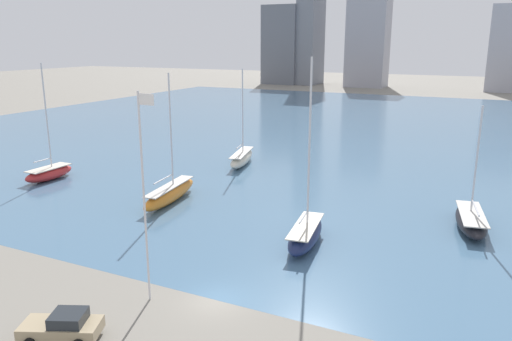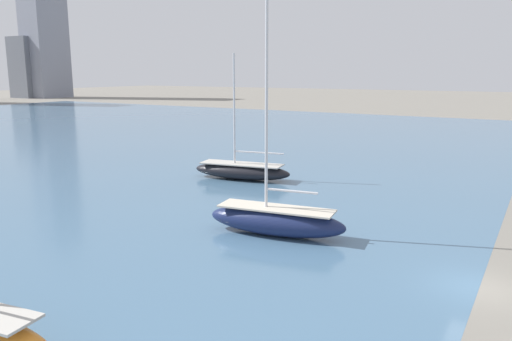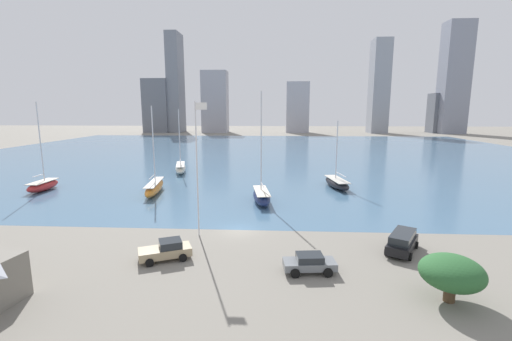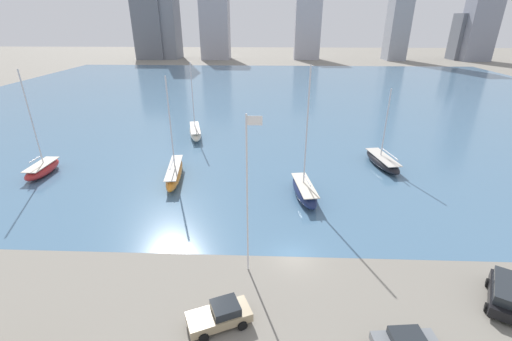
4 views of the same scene
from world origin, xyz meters
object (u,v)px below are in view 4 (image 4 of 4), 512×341
parked_suv_black (505,293)px  sailboat_red (42,168)px  sailboat_orange (174,172)px  flag_pole (248,194)px  parked_pickup_tan (221,315)px  sailboat_cream (195,132)px  sailboat_black (382,161)px  sailboat_navy (304,190)px

parked_suv_black → sailboat_red: bearing=-172.9°
sailboat_orange → parked_suv_black: sailboat_orange is taller
flag_pole → sailboat_orange: flag_pole is taller
flag_pole → parked_pickup_tan: size_ratio=2.84×
sailboat_cream → sailboat_black: (30.66, -12.62, -0.17)m
sailboat_navy → sailboat_red: size_ratio=1.09×
parked_suv_black → sailboat_cream: bearing=159.7°
sailboat_black → sailboat_red: sailboat_red is taller
sailboat_navy → parked_pickup_tan: 20.95m
sailboat_black → sailboat_navy: (-12.51, -10.31, 0.17)m
sailboat_red → parked_pickup_tan: bearing=-41.5°
sailboat_orange → parked_pickup_tan: bearing=-76.3°
sailboat_orange → parked_suv_black: 37.61m
flag_pole → sailboat_orange: 22.18m
sailboat_cream → parked_pickup_tan: size_ratio=2.69×
flag_pole → sailboat_cream: bearing=108.4°
sailboat_black → sailboat_navy: 16.21m
sailboat_cream → sailboat_orange: (0.89, -18.43, 0.01)m
parked_pickup_tan → sailboat_orange: bearing=177.8°
sailboat_cream → parked_suv_black: sailboat_cream is taller
sailboat_red → sailboat_navy: bearing=-8.9°
sailboat_black → sailboat_red: bearing=176.1°
sailboat_black → parked_pickup_tan: bearing=-133.9°
sailboat_black → sailboat_red: (-48.77, -5.02, 0.10)m
sailboat_orange → flag_pole: bearing=-66.2°
parked_suv_black → sailboat_black: bearing=123.6°
flag_pole → parked_suv_black: 21.15m
sailboat_orange → parked_pickup_tan: size_ratio=2.79×
sailboat_navy → sailboat_orange: bearing=157.0°
flag_pole → parked_suv_black: bearing=-9.1°
sailboat_orange → parked_pickup_tan: 25.82m
sailboat_navy → sailboat_red: bearing=163.3°
flag_pole → sailboat_black: 30.92m
parked_suv_black → sailboat_navy: bearing=160.5°
sailboat_red → sailboat_cream: bearing=43.7°
sailboat_cream → sailboat_orange: 18.46m
flag_pole → sailboat_black: flag_pole is taller
flag_pole → sailboat_red: bearing=148.1°
sailboat_red → parked_suv_black: (50.10, -21.97, 0.10)m
flag_pole → sailboat_red: 36.18m
sailboat_orange → sailboat_red: size_ratio=0.95×
parked_suv_black → parked_pickup_tan: parked_suv_black is taller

